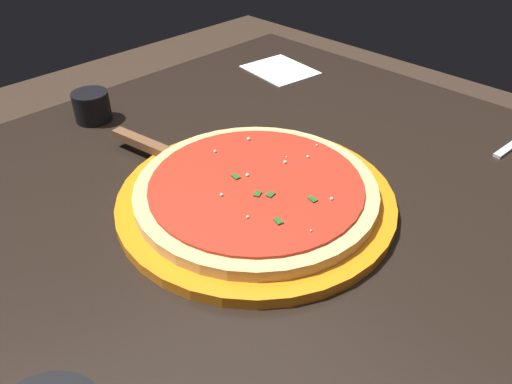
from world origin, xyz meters
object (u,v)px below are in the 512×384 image
Objects in this scene: pizza_server at (164,153)px; cup_small_sauce at (91,107)px; serving_plate at (256,199)px; pizza at (256,189)px; napkin_folded_right at (280,70)px.

pizza_server is 0.21m from cup_small_sauce.
pizza is at bearing -43.89° from serving_plate.
pizza is 5.18× the size of cup_small_sauce.
pizza_server is (-0.03, 0.17, -0.00)m from pizza.
serving_plate is 0.17m from pizza_server.
serving_plate is 5.96× the size of cup_small_sauce.
pizza_server reaches higher than napkin_folded_right.
pizza_server is (-0.03, 0.17, 0.01)m from serving_plate.
pizza is at bearing -85.89° from cup_small_sauce.
cup_small_sauce is at bearing 168.76° from napkin_folded_right.
napkin_folded_right is (0.38, 0.30, -0.02)m from pizza.
pizza is 0.38m from cup_small_sauce.
serving_plate is at bearing 136.11° from pizza.
pizza is 1.47× the size of pizza_server.
serving_plate is at bearing -80.94° from pizza_server.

